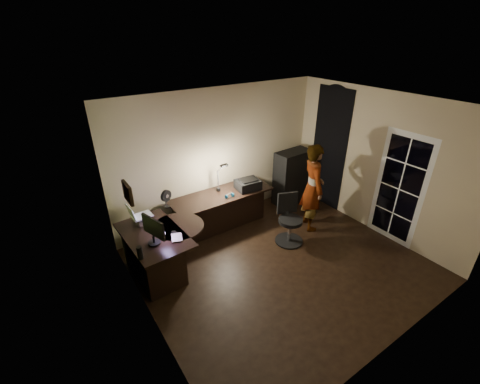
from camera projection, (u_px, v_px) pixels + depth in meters
floor at (281, 264)px, 5.55m from camera, size 4.50×4.00×0.01m
ceiling at (293, 106)px, 4.30m from camera, size 4.50×4.00×0.01m
wall_back at (219, 156)px, 6.40m from camera, size 4.50×0.01×2.70m
wall_front at (410, 268)px, 3.45m from camera, size 4.50×0.01×2.70m
wall_left at (143, 245)px, 3.80m from camera, size 0.01×4.00×2.70m
wall_right at (376, 164)px, 6.05m from camera, size 0.01×4.00×2.70m
green_wall_overlay at (144, 245)px, 3.81m from camera, size 0.00×4.00×2.70m
arched_doorway at (329, 149)px, 6.91m from camera, size 0.01×0.90×2.60m
french_door at (399, 189)px, 5.77m from camera, size 0.02×0.92×2.10m
framed_picture at (128, 193)px, 3.92m from camera, size 0.04×0.30×0.25m
desk_left at (156, 254)px, 5.18m from camera, size 0.90×1.39×0.78m
desk_right at (222, 211)px, 6.40m from camera, size 2.04×0.72×0.76m
cabinet at (292, 177)px, 7.26m from camera, size 0.84×0.45×1.24m
laptop_stand at (142, 219)px, 5.25m from camera, size 0.31×0.28×0.11m
laptop at (141, 210)px, 5.17m from camera, size 0.36×0.34×0.23m
monitor at (153, 234)px, 4.69m from camera, size 0.23×0.48×0.31m
mouse at (164, 233)px, 4.96m from camera, size 0.06×0.09×0.03m
phone at (175, 233)px, 4.99m from camera, size 0.08×0.14×0.01m
pen at (148, 228)px, 5.10m from camera, size 0.10×0.10×0.01m
speaker at (140, 253)px, 4.40m from camera, size 0.09×0.09×0.20m
notepad at (177, 237)px, 4.88m from camera, size 0.22×0.26×0.01m
desk_fan at (166, 198)px, 5.70m from camera, size 0.24×0.19×0.33m
headphones at (229, 195)px, 6.07m from camera, size 0.19×0.12×0.08m
printer at (248, 184)px, 6.37m from camera, size 0.50×0.40×0.21m
desk_lamp at (218, 175)px, 6.17m from camera, size 0.21×0.33×0.69m
office_chair at (291, 220)px, 5.92m from camera, size 0.68×0.68×0.94m
person at (313, 188)px, 6.21m from camera, size 0.64×0.75×1.76m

